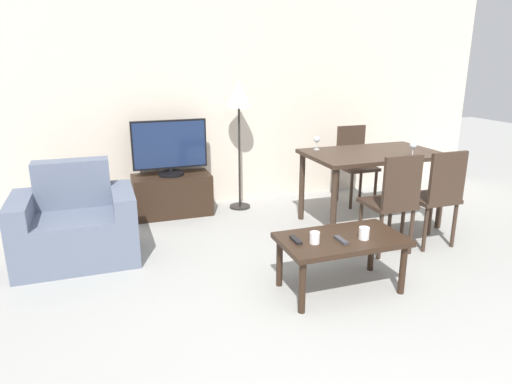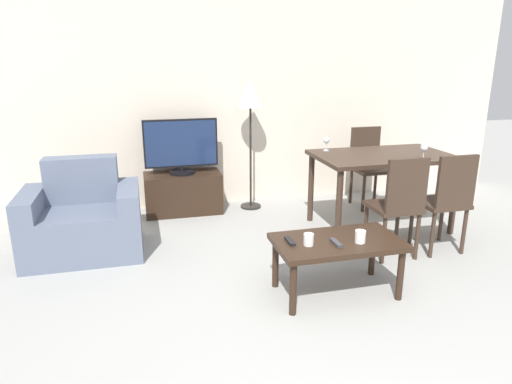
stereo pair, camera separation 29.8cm
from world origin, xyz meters
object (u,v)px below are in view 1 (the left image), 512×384
(tv_stand, at_px, (172,195))
(remote_secondary, at_px, (296,240))
(dining_table, at_px, (372,161))
(dining_chair_far, at_px, (354,160))
(coffee_table, at_px, (341,244))
(tv, at_px, (170,148))
(wine_glass_left, at_px, (413,146))
(floor_lamp, at_px, (239,101))
(cup_colored_far, at_px, (364,233))
(cup_white_near, at_px, (315,238))
(wine_glass_center, at_px, (317,140))
(dining_chair_near_right, at_px, (437,193))
(remote_primary, at_px, (341,240))
(dining_chair_near, at_px, (393,199))
(armchair, at_px, (76,226))

(tv_stand, height_order, remote_secondary, tv_stand)
(dining_table, xyz_separation_m, dining_chair_far, (0.24, 0.72, -0.17))
(coffee_table, xyz_separation_m, dining_chair_far, (1.24, 1.90, 0.14))
(tv, relative_size, wine_glass_left, 5.54)
(floor_lamp, bearing_deg, cup_colored_far, -83.15)
(remote_secondary, bearing_deg, coffee_table, -6.51)
(tv, distance_m, coffee_table, 2.37)
(tv, height_order, remote_secondary, tv)
(cup_white_near, bearing_deg, wine_glass_center, 63.50)
(floor_lamp, bearing_deg, coffee_table, -86.42)
(remote_secondary, bearing_deg, dining_table, 40.02)
(coffee_table, relative_size, floor_lamp, 0.63)
(floor_lamp, relative_size, wine_glass_center, 10.07)
(cup_colored_far, bearing_deg, tv, 115.12)
(dining_chair_near_right, xyz_separation_m, wine_glass_left, (0.00, 0.40, 0.36))
(tv_stand, height_order, cup_white_near, cup_white_near)
(remote_secondary, distance_m, cup_white_near, 0.14)
(dining_chair_near_right, xyz_separation_m, remote_primary, (-1.28, -0.53, -0.07))
(dining_chair_far, height_order, cup_colored_far, dining_chair_far)
(dining_chair_far, xyz_separation_m, cup_colored_far, (-1.11, -1.99, -0.04))
(tv_stand, distance_m, remote_primary, 2.40)
(remote_primary, height_order, wine_glass_left, wine_glass_left)
(dining_chair_near, xyz_separation_m, remote_secondary, (-1.12, -0.41, -0.07))
(tv_stand, distance_m, dining_chair_near, 2.41)
(tv_stand, xyz_separation_m, coffee_table, (0.92, -2.16, 0.15))
(wine_glass_left, bearing_deg, dining_chair_near_right, -90.35)
(armchair, bearing_deg, dining_chair_far, 11.72)
(floor_lamp, relative_size, wine_glass_left, 10.07)
(dining_chair_near, height_order, dining_chair_near_right, same)
(floor_lamp, height_order, cup_colored_far, floor_lamp)
(remote_primary, distance_m, cup_white_near, 0.20)
(armchair, bearing_deg, wine_glass_left, -7.17)
(dining_table, bearing_deg, coffee_table, -130.34)
(dining_chair_near_right, height_order, remote_primary, dining_chair_near_right)
(remote_secondary, height_order, cup_colored_far, cup_colored_far)
(remote_primary, distance_m, cup_colored_far, 0.18)
(dining_table, distance_m, wine_glass_center, 0.61)
(dining_table, xyz_separation_m, remote_primary, (-1.05, -1.25, -0.24))
(dining_chair_near_right, bearing_deg, tv, 141.77)
(coffee_table, height_order, remote_primary, remote_primary)
(wine_glass_center, bearing_deg, wine_glass_left, -40.42)
(armchair, height_order, wine_glass_left, wine_glass_left)
(dining_chair_near, bearing_deg, cup_white_near, -153.85)
(tv, xyz_separation_m, wine_glass_center, (1.43, -0.68, 0.11))
(tv_stand, xyz_separation_m, wine_glass_center, (1.43, -0.68, 0.65))
(coffee_table, distance_m, cup_white_near, 0.27)
(remote_primary, bearing_deg, wine_glass_center, 70.17)
(remote_secondary, height_order, cup_white_near, cup_white_near)
(dining_chair_far, height_order, remote_primary, dining_chair_far)
(armchair, relative_size, tv_stand, 1.18)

